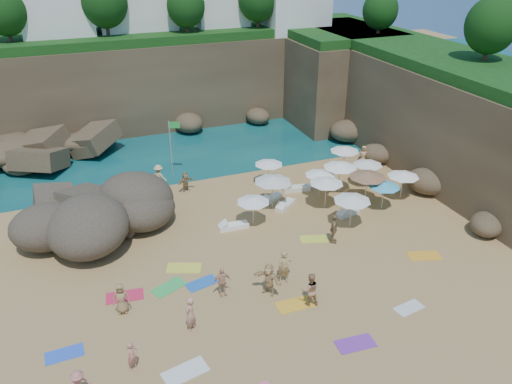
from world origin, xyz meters
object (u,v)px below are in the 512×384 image
object	(u,v)px
lounger_0	(272,199)
person_stand_3	(334,229)
person_stand_5	(185,182)
rock_outcrop	(89,244)
parasol_0	(320,173)
flag_pole	(172,141)
person_stand_2	(159,177)
person_stand_0	(132,356)
person_stand_1	(310,290)
person_stand_4	(363,155)
parasol_1	(269,162)
person_stand_6	(190,314)
parasol_2	(273,179)

from	to	relation	value
lounger_0	person_stand_3	xyz separation A→B (m)	(1.39, -6.36, 0.81)
person_stand_5	rock_outcrop	bearing A→B (deg)	-167.64
rock_outcrop	parasol_0	xyz separation A→B (m)	(16.05, 0.48, 1.87)
parasol_0	person_stand_5	world-z (taller)	parasol_0
flag_pole	person_stand_2	world-z (taller)	flag_pole
rock_outcrop	person_stand_5	world-z (taller)	rock_outcrop
rock_outcrop	person_stand_0	distance (m)	11.00
rock_outcrop	person_stand_2	xyz separation A→B (m)	(5.64, 6.02, 0.92)
person_stand_0	person_stand_3	size ratio (longest dim) A/B	0.77
person_stand_3	person_stand_5	world-z (taller)	person_stand_3
person_stand_1	person_stand_2	distance (m)	16.50
rock_outcrop	lounger_0	xyz separation A→B (m)	(12.65, 1.14, 0.14)
person_stand_2	person_stand_4	bearing A→B (deg)	-144.76
person_stand_3	person_stand_4	world-z (taller)	person_stand_3
person_stand_2	parasol_1	bearing A→B (deg)	-156.23
parasol_0	lounger_0	bearing A→B (deg)	169.03
parasol_0	flag_pole	bearing A→B (deg)	140.66
parasol_0	person_stand_0	bearing A→B (deg)	-142.82
parasol_0	person_stand_3	world-z (taller)	parasol_0
person_stand_1	person_stand_6	xyz separation A→B (m)	(-6.10, 0.43, 0.00)
flag_pole	parasol_1	size ratio (longest dim) A/B	2.12
person_stand_1	person_stand_6	world-z (taller)	person_stand_6
parasol_1	person_stand_5	world-z (taller)	parasol_1
person_stand_3	person_stand_4	bearing A→B (deg)	-11.91
lounger_0	person_stand_4	xyz separation A→B (m)	(9.42, 3.08, 0.66)
parasol_1	rock_outcrop	bearing A→B (deg)	-165.20
parasol_2	person_stand_2	world-z (taller)	parasol_2
parasol_2	person_stand_0	xyz separation A→B (m)	(-11.25, -11.07, -1.47)
flag_pole	person_stand_5	distance (m)	3.63
parasol_1	person_stand_6	xyz separation A→B (m)	(-9.42, -12.99, -0.90)
rock_outcrop	parasol_0	size ratio (longest dim) A/B	3.80
parasol_2	person_stand_4	xyz separation A→B (m)	(9.81, 4.08, -1.41)
flag_pole	parasol_2	xyz separation A→B (m)	(5.09, -7.61, -0.65)
parasol_2	person_stand_3	size ratio (longest dim) A/B	1.33
parasol_0	person_stand_3	xyz separation A→B (m)	(-2.01, -5.70, -0.92)
person_stand_0	person_stand_5	xyz separation A→B (m)	(6.31, 15.72, 0.02)
rock_outcrop	person_stand_3	xyz separation A→B (m)	(14.04, -5.22, 0.95)
person_stand_0	person_stand_4	world-z (taller)	person_stand_4
flag_pole	person_stand_4	bearing A→B (deg)	-13.36
person_stand_3	person_stand_6	distance (m)	10.91
person_stand_5	person_stand_6	bearing A→B (deg)	-124.08
rock_outcrop	person_stand_4	xyz separation A→B (m)	(22.07, 4.22, 0.80)
person_stand_0	person_stand_4	distance (m)	25.93
person_stand_0	person_stand_2	distance (m)	17.56
rock_outcrop	parasol_1	xyz separation A→B (m)	(13.40, 3.54, 1.84)
person_stand_1	person_stand_5	bearing A→B (deg)	-69.64
lounger_0	person_stand_5	distance (m)	6.49
parasol_1	person_stand_1	bearing A→B (deg)	-103.91
person_stand_2	person_stand_5	distance (m)	2.09
person_stand_2	person_stand_6	world-z (taller)	person_stand_6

